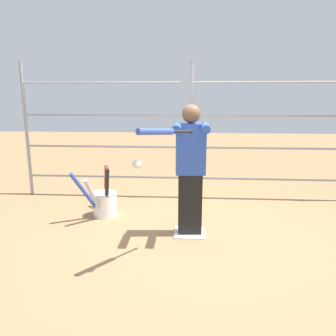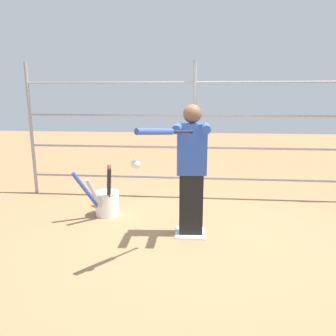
# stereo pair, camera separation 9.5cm
# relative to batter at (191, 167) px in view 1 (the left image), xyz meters

# --- Properties ---
(ground_plane) EXTENTS (24.00, 24.00, 0.00)m
(ground_plane) POSITION_rel_batter_xyz_m (0.00, -0.02, -0.92)
(ground_plane) COLOR #9E754C
(home_plate) EXTENTS (0.40, 0.40, 0.02)m
(home_plate) POSITION_rel_batter_xyz_m (0.00, -0.02, -0.91)
(home_plate) COLOR white
(home_plate) RESTS_ON ground
(fence_backstop) EXTENTS (5.98, 0.06, 2.38)m
(fence_backstop) POSITION_rel_batter_xyz_m (0.00, -1.62, 0.27)
(fence_backstop) COLOR #939399
(fence_backstop) RESTS_ON ground
(batter) EXTENTS (0.44, 0.59, 1.70)m
(batter) POSITION_rel_batter_xyz_m (0.00, 0.00, 0.00)
(batter) COLOR black
(batter) RESTS_ON ground
(baseball_bat_swinging) EXTENTS (0.54, 0.69, 0.12)m
(baseball_bat_swinging) POSITION_rel_batter_xyz_m (0.30, 0.83, 0.54)
(baseball_bat_swinging) COLOR black
(softball_in_flight) EXTENTS (0.10, 0.10, 0.10)m
(softball_in_flight) POSITION_rel_batter_xyz_m (0.53, 0.97, 0.23)
(softball_in_flight) COLOR white
(bat_bucket) EXTENTS (0.60, 0.92, 0.79)m
(bat_bucket) POSITION_rel_batter_xyz_m (1.31, -0.58, -0.70)
(bat_bucket) COLOR white
(bat_bucket) RESTS_ON ground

